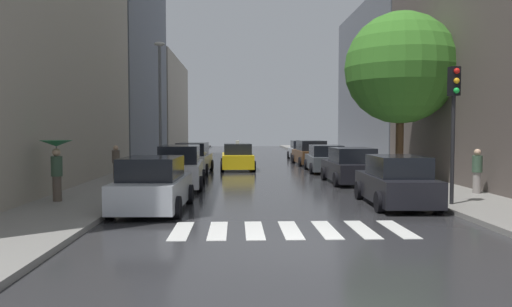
{
  "coord_description": "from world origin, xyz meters",
  "views": [
    {
      "loc": [
        -1.34,
        -10.22,
        2.52
      ],
      "look_at": [
        -0.06,
        21.1,
        0.91
      ],
      "focal_mm": 33.83,
      "sensor_mm": 36.0,
      "label": 1
    }
  ],
  "objects": [
    {
      "name": "crosswalk_stripes",
      "position": [
        0.0,
        1.6,
        0.01
      ],
      "size": [
        5.85,
        2.2,
        0.01
      ],
      "color": "silver",
      "rests_on": "ground"
    },
    {
      "name": "taxi_midroad",
      "position": [
        -1.27,
        19.37,
        0.76
      ],
      "size": [
        2.15,
        4.41,
        1.81
      ],
      "rotation": [
        0.0,
        0.0,
        1.59
      ],
      "color": "yellow",
      "rests_on": "ground"
    },
    {
      "name": "ground_plane",
      "position": [
        0.0,
        24.0,
        -0.02
      ],
      "size": [
        28.0,
        72.0,
        0.04
      ],
      "primitive_type": "cube",
      "color": "#2B2B2E"
    },
    {
      "name": "pedestrian_near_tree",
      "position": [
        -7.0,
        12.63,
        0.98
      ],
      "size": [
        0.36,
        0.36,
        1.6
      ],
      "rotation": [
        0.0,
        0.0,
        5.47
      ],
      "color": "brown",
      "rests_on": "sidewalk_left"
    },
    {
      "name": "parked_car_right_nearest",
      "position": [
        3.89,
        5.3,
        0.77
      ],
      "size": [
        2.11,
        4.27,
        1.65
      ],
      "rotation": [
        0.0,
        0.0,
        1.54
      ],
      "color": "black",
      "rests_on": "ground"
    },
    {
      "name": "lamp_post_left",
      "position": [
        -5.55,
        16.72,
        4.26
      ],
      "size": [
        0.6,
        0.28,
        7.15
      ],
      "color": "#595B60",
      "rests_on": "sidewalk_left"
    },
    {
      "name": "parked_car_right_third",
      "position": [
        3.87,
        17.72,
        0.74
      ],
      "size": [
        2.29,
        4.72,
        1.58
      ],
      "rotation": [
        0.0,
        0.0,
        1.53
      ],
      "color": "#474C51",
      "rests_on": "ground"
    },
    {
      "name": "parked_car_right_second",
      "position": [
        3.95,
        11.76,
        0.77
      ],
      "size": [
        2.19,
        4.29,
        1.65
      ],
      "rotation": [
        0.0,
        0.0,
        1.58
      ],
      "color": "black",
      "rests_on": "ground"
    },
    {
      "name": "building_left_mid",
      "position": [
        -11.0,
        28.44,
        9.25
      ],
      "size": [
        6.0,
        16.06,
        18.49
      ],
      "primitive_type": "cube",
      "color": "slate",
      "rests_on": "ground"
    },
    {
      "name": "building_left_far",
      "position": [
        -11.0,
        47.15,
        5.28
      ],
      "size": [
        6.0,
        19.53,
        10.56
      ],
      "primitive_type": "cube",
      "color": "#9E9384",
      "rests_on": "ground"
    },
    {
      "name": "pedestrian_by_kerb",
      "position": [
        -7.21,
        5.72,
        1.61
      ],
      "size": [
        1.03,
        1.03,
        2.0
      ],
      "rotation": [
        0.0,
        0.0,
        2.26
      ],
      "color": "brown",
      "rests_on": "sidewalk_left"
    },
    {
      "name": "sidewalk_left",
      "position": [
        -6.5,
        24.0,
        0.07
      ],
      "size": [
        3.0,
        72.0,
        0.15
      ],
      "primitive_type": "cube",
      "color": "gray",
      "rests_on": "ground"
    },
    {
      "name": "parked_car_right_fourth",
      "position": [
        3.84,
        23.16,
        0.8
      ],
      "size": [
        2.28,
        4.64,
        1.71
      ],
      "rotation": [
        0.0,
        0.0,
        1.61
      ],
      "color": "brown",
      "rests_on": "ground"
    },
    {
      "name": "building_right_mid",
      "position": [
        11.0,
        26.28,
        5.91
      ],
      "size": [
        6.0,
        14.76,
        11.81
      ],
      "primitive_type": "cube",
      "color": "slate",
      "rests_on": "ground"
    },
    {
      "name": "parked_car_right_fifth",
      "position": [
        3.95,
        28.75,
        0.74
      ],
      "size": [
        2.02,
        4.28,
        1.57
      ],
      "rotation": [
        0.0,
        0.0,
        1.56
      ],
      "color": "#B2B7BF",
      "rests_on": "ground"
    },
    {
      "name": "pedestrian_foreground",
      "position": [
        7.5,
        7.06,
        1.0
      ],
      "size": [
        0.36,
        0.36,
        1.64
      ],
      "rotation": [
        0.0,
        0.0,
        2.24
      ],
      "color": "gray",
      "rests_on": "sidewalk_right"
    },
    {
      "name": "traffic_light_right_corner",
      "position": [
        5.45,
        4.6,
        3.29
      ],
      "size": [
        0.3,
        0.42,
        4.3
      ],
      "color": "black",
      "rests_on": "sidewalk_right"
    },
    {
      "name": "street_tree_right",
      "position": [
        6.25,
        11.87,
        5.31
      ],
      "size": [
        5.13,
        5.13,
        7.74
      ],
      "color": "#513823",
      "rests_on": "sidewalk_right"
    },
    {
      "name": "parked_car_left_second",
      "position": [
        -3.74,
        10.48,
        0.84
      ],
      "size": [
        2.12,
        4.83,
        1.82
      ],
      "rotation": [
        0.0,
        0.0,
        1.6
      ],
      "color": "silver",
      "rests_on": "ground"
    },
    {
      "name": "parked_car_left_nearest",
      "position": [
        -3.9,
        4.61,
        0.78
      ],
      "size": [
        2.2,
        4.24,
        1.66
      ],
      "rotation": [
        0.0,
        0.0,
        1.54
      ],
      "color": "#B2B7BF",
      "rests_on": "ground"
    },
    {
      "name": "sidewalk_right",
      "position": [
        6.5,
        24.0,
        0.07
      ],
      "size": [
        3.0,
        72.0,
        0.15
      ],
      "primitive_type": "cube",
      "color": "gray",
      "rests_on": "ground"
    },
    {
      "name": "parked_car_left_third",
      "position": [
        -3.79,
        17.26,
        0.81
      ],
      "size": [
        2.14,
        4.77,
        1.74
      ],
      "rotation": [
        0.0,
        0.0,
        1.53
      ],
      "color": "silver",
      "rests_on": "ground"
    }
  ]
}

